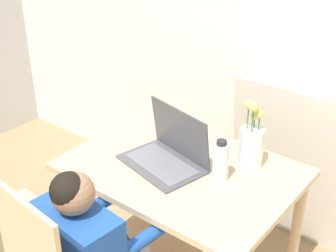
{
  "coord_description": "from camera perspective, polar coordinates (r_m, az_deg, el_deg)",
  "views": [
    {
      "loc": [
        0.94,
        0.02,
        1.84
      ],
      "look_at": [
        -0.18,
        1.45,
        0.88
      ],
      "focal_mm": 50.0,
      "sensor_mm": 36.0,
      "label": 1
    }
  ],
  "objects": [
    {
      "name": "wall_back",
      "position": [
        2.47,
        14.86,
        13.01
      ],
      "size": [
        6.4,
        0.05,
        2.5
      ],
      "color": "white",
      "rests_on": "ground_plane"
    },
    {
      "name": "dining_table",
      "position": [
        2.16,
        1.64,
        -7.17
      ],
      "size": [
        1.01,
        0.72,
        0.7
      ],
      "color": "#D6B784",
      "rests_on": "ground_plane"
    },
    {
      "name": "person_seated",
      "position": [
        1.88,
        -9.35,
        -14.28
      ],
      "size": [
        0.39,
        0.45,
        0.96
      ],
      "rotation": [
        0.0,
        0.0,
        3.04
      ],
      "color": "#1E4C9E",
      "rests_on": "ground_plane"
    },
    {
      "name": "laptop",
      "position": [
        2.1,
        0.12,
        -3.08
      ],
      "size": [
        0.42,
        0.33,
        0.25
      ],
      "rotation": [
        0.0,
        0.0,
        -0.23
      ],
      "color": "#4C4C51",
      "rests_on": "dining_table"
    },
    {
      "name": "flower_vase",
      "position": [
        2.08,
        10.09,
        -2.2
      ],
      "size": [
        0.11,
        0.11,
        0.33
      ],
      "color": "silver",
      "rests_on": "dining_table"
    },
    {
      "name": "water_bottle",
      "position": [
        1.98,
        6.41,
        -4.31
      ],
      "size": [
        0.07,
        0.07,
        0.19
      ],
      "color": "silver",
      "rests_on": "dining_table"
    },
    {
      "name": "cardboard_panel",
      "position": [
        2.61,
        14.54,
        -4.88
      ],
      "size": [
        0.67,
        0.15,
        0.94
      ],
      "color": "silver",
      "rests_on": "ground_plane"
    }
  ]
}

